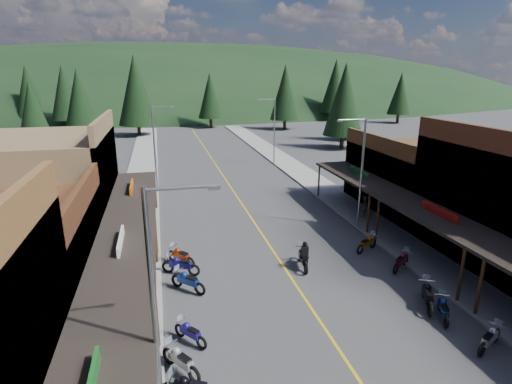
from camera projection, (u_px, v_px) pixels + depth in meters
ground at (304, 298)px, 20.20m from camera, size 220.00×220.00×0.00m
centerline at (232, 190)px, 38.81m from camera, size 0.15×90.00×0.01m
sidewalk_west at (140, 195)px, 36.81m from camera, size 3.40×94.00×0.15m
sidewalk_east at (316, 183)px, 40.76m from camera, size 3.40×94.00×0.15m
shop_west_2 at (5, 267)px, 17.93m from camera, size 10.90×9.00×6.20m
shop_west_3 at (52, 189)px, 26.57m from camera, size 10.90×10.20×8.20m
shop_east_3 at (414, 178)px, 33.11m from camera, size 10.90×10.20×6.20m
streetlight_0 at (158, 302)px, 11.76m from camera, size 2.16×0.18×8.00m
streetlight_1 at (156, 144)px, 37.81m from camera, size 2.16×0.18×8.00m
streetlight_2 at (360, 169)px, 27.94m from camera, size 2.16×0.18×8.00m
streetlight_3 at (273, 128)px, 48.41m from camera, size 2.16×0.18×8.00m
ridge_hill at (175, 104)px, 145.82m from camera, size 310.00×140.00×60.00m
pine_1 at (64, 92)px, 77.81m from camera, size 5.88×5.88×12.50m
pine_2 at (136, 90)px, 69.61m from camera, size 6.72×6.72×14.00m
pine_3 at (210, 96)px, 80.66m from camera, size 5.04×5.04×11.00m
pine_4 at (285, 92)px, 78.04m from camera, size 5.88×5.88×12.50m
pine_5 at (335, 86)px, 92.62m from camera, size 6.72×6.72×14.00m
pine_6 at (400, 94)px, 88.33m from camera, size 5.04×5.04×11.00m
pine_7 at (28, 91)px, 81.58m from camera, size 5.88×5.88×12.50m
pine_8 at (33, 113)px, 50.71m from camera, size 4.48×4.48×10.00m
pine_9 at (348, 101)px, 65.68m from camera, size 4.93×4.93×10.80m
pine_10 at (80, 101)px, 60.69m from camera, size 5.38×5.38×11.60m
pine_11 at (344, 99)px, 58.03m from camera, size 5.82×5.82×12.40m
bike_west_6 at (181, 359)px, 14.97m from camera, size 1.80×2.14×1.21m
bike_west_7 at (190, 332)px, 16.69m from camera, size 1.63×1.84×1.06m
bike_west_8 at (188, 280)px, 20.64m from camera, size 2.06×2.07×1.25m
bike_west_9 at (181, 264)px, 22.34m from camera, size 2.30×1.66×1.26m
bike_west_10 at (181, 255)px, 23.51m from camera, size 1.93×2.11×1.23m
bike_east_5 at (490, 338)px, 16.28m from camera, size 2.03×1.43×1.11m
bike_east_6 at (444, 308)px, 18.33m from camera, size 1.45×2.02×1.11m
bike_east_7 at (428, 295)px, 19.25m from camera, size 1.70×2.36×1.29m
bike_east_8 at (401, 260)px, 22.95m from camera, size 2.03×1.71×1.15m
bike_east_9 at (367, 243)px, 25.32m from camera, size 2.10×1.56×1.16m
rider_on_bike at (303, 257)px, 23.15m from camera, size 1.11×2.36×1.73m
pedestrian_east_b at (364, 206)px, 30.92m from camera, size 0.91×0.64×1.70m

